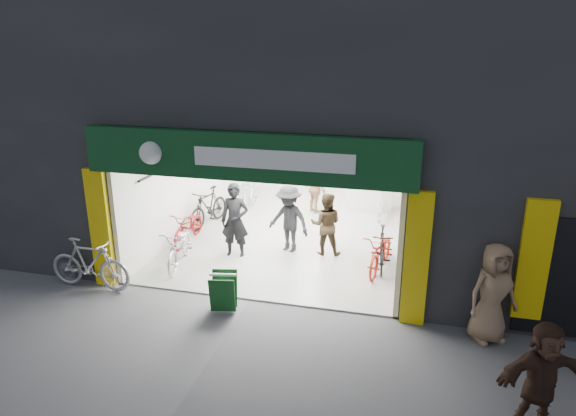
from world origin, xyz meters
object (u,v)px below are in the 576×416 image
at_px(bike_left_front, 180,247).
at_px(bike_right_front, 382,249).
at_px(parked_bike, 90,264).
at_px(sandwich_board, 223,291).
at_px(pedestrian_near, 493,293).

xyz_separation_m(bike_left_front, bike_right_front, (4.60, 1.04, -0.00)).
height_order(bike_right_front, parked_bike, parked_bike).
distance_m(bike_left_front, sandwich_board, 2.46).
height_order(pedestrian_near, sandwich_board, pedestrian_near).
bearing_deg(pedestrian_near, parked_bike, 152.17).
height_order(parked_bike, sandwich_board, parked_bike).
height_order(bike_left_front, pedestrian_near, pedestrian_near).
height_order(parked_bike, pedestrian_near, pedestrian_near).
bearing_deg(bike_left_front, bike_right_front, 2.59).
distance_m(bike_right_front, pedestrian_near, 3.33).
bearing_deg(parked_bike, bike_left_front, -39.89).
bearing_deg(parked_bike, sandwich_board, -92.18).
distance_m(parked_bike, sandwich_board, 3.11).
xyz_separation_m(pedestrian_near, sandwich_board, (-4.93, -0.20, -0.49)).
distance_m(bike_left_front, pedestrian_near, 6.86).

